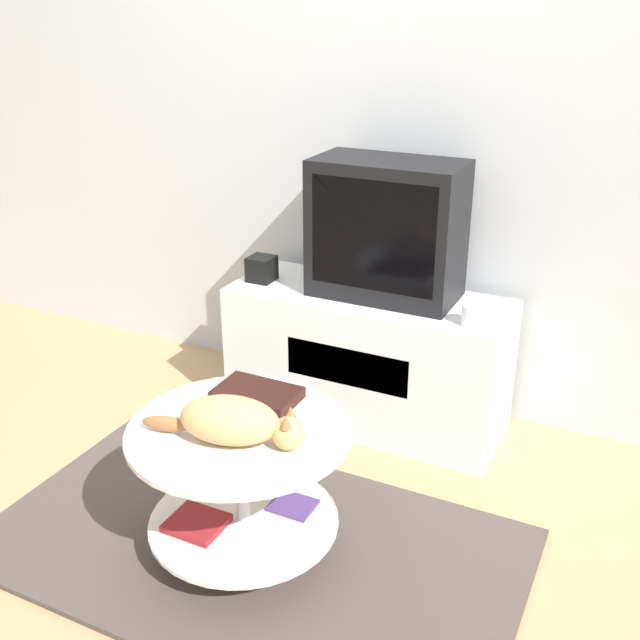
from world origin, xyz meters
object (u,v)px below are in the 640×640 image
Objects in this scene: tv at (387,230)px; dvd_box at (257,394)px; speaker at (262,269)px; cat at (235,422)px.

dvd_box is (-0.11, -0.86, -0.35)m from tv.
dvd_box is at bearing -97.19° from tv.
tv is 0.59m from speaker.
tv reaches higher than dvd_box.
cat reaches higher than dvd_box.
speaker reaches higher than cat.
speaker is 0.40× the size of dvd_box.
dvd_box is at bearing -60.93° from speaker.
cat is (0.07, -0.25, 0.05)m from dvd_box.
speaker is 0.21× the size of cat.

